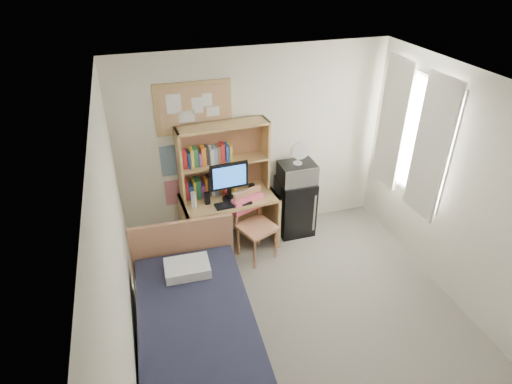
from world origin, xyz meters
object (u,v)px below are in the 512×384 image
object	(u,v)px
speaker_right	(252,190)
bed	(200,347)
desk_chair	(257,227)
monitor	(229,182)
mini_fridge	(295,206)
desk_fan	(298,153)
microwave	(297,173)
desk	(230,221)
speaker_left	(207,198)
bulletin_board	(193,108)

from	to	relation	value
speaker_right	bed	bearing A→B (deg)	-123.65
desk_chair	monitor	world-z (taller)	monitor
mini_fridge	desk_fan	size ratio (longest dim) A/B	2.70
microwave	desk	bearing A→B (deg)	-176.86
desk	desk_fan	xyz separation A→B (m)	(0.97, 0.05, 0.86)
desk_chair	desk_fan	bearing A→B (deg)	8.08
desk	speaker_right	bearing A→B (deg)	-11.31
monitor	speaker_left	world-z (taller)	monitor
desk_chair	speaker_right	size ratio (longest dim) A/B	5.83
desk	desk_chair	xyz separation A→B (m)	(0.28, -0.34, 0.09)
bed	monitor	xyz separation A→B (m)	(0.77, 1.80, 0.73)
desk	speaker_right	xyz separation A→B (m)	(0.30, -0.04, 0.47)
speaker_left	microwave	xyz separation A→B (m)	(1.27, 0.13, 0.10)
mini_fridge	microwave	distance (m)	0.55
microwave	bed	bearing A→B (deg)	-132.05
desk	speaker_left	bearing A→B (deg)	-168.69
microwave	desk_chair	bearing A→B (deg)	-150.03
speaker_left	bulletin_board	bearing A→B (deg)	90.48
microwave	bulletin_board	bearing A→B (deg)	168.61
desk	monitor	xyz separation A→B (m)	(0.00, -0.06, 0.65)
mini_fridge	bed	size ratio (longest dim) A/B	0.37
bulletin_board	speaker_left	size ratio (longest dim) A/B	5.93
bed	desk_fan	size ratio (longest dim) A/B	7.36
bulletin_board	monitor	xyz separation A→B (m)	(0.32, -0.37, -0.88)
mini_fridge	monitor	bearing A→B (deg)	-172.16
speaker_right	desk_fan	xyz separation A→B (m)	(0.67, 0.09, 0.39)
desk_chair	microwave	distance (m)	0.93
monitor	speaker_left	bearing A→B (deg)	-180.00
mini_fridge	desk_fan	bearing A→B (deg)	-90.00
desk	desk_fan	size ratio (longest dim) A/B	4.09
bed	speaker_right	bearing A→B (deg)	61.96
mini_fridge	bed	bearing A→B (deg)	-131.76
bed	monitor	bearing A→B (deg)	69.31
bed	desk_fan	world-z (taller)	desk_fan
desk	speaker_left	distance (m)	0.56
bulletin_board	bed	distance (m)	2.74
mini_fridge	speaker_right	world-z (taller)	speaker_right
bed	speaker_left	xyz separation A→B (m)	(0.47, 1.78, 0.55)
desk_fan	desk	bearing A→B (deg)	-176.86
bed	microwave	world-z (taller)	microwave
monitor	speaker_right	size ratio (longest dim) A/B	3.19
bed	desk_fan	distance (m)	2.74
mini_fridge	speaker_left	bearing A→B (deg)	-173.19
desk_chair	bed	world-z (taller)	desk_chair
bulletin_board	mini_fridge	xyz separation A→B (m)	(1.29, -0.25, -1.51)
desk	desk_fan	world-z (taller)	desk_fan
desk	mini_fridge	bearing A→B (deg)	0.87
desk	speaker_left	world-z (taller)	speaker_left
mini_fridge	speaker_left	world-z (taller)	speaker_left
desk	bed	distance (m)	2.01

